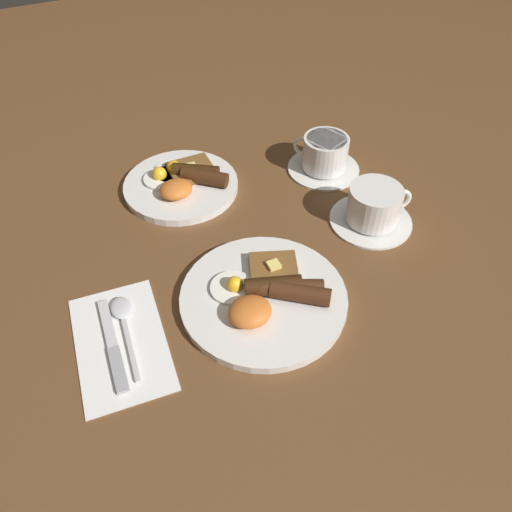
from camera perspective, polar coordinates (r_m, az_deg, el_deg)
ground_plane at (r=0.80m, az=0.86°, el=-5.17°), size 3.00×3.00×0.00m
breakfast_plate_near at (r=0.79m, az=1.11°, el=-4.57°), size 0.27×0.27×0.05m
breakfast_plate_far at (r=1.01m, az=-8.39°, el=8.36°), size 0.23×0.23×0.04m
teacup_near at (r=0.94m, az=13.31°, el=5.41°), size 0.15×0.15×0.08m
teacup_far at (r=1.05m, az=7.82°, el=11.27°), size 0.15×0.15×0.08m
napkin at (r=0.78m, az=-15.21°, el=-9.47°), size 0.15×0.23×0.01m
knife at (r=0.77m, az=-15.99°, el=-10.15°), size 0.03×0.17×0.01m
spoon at (r=0.80m, az=-14.97°, el=-6.68°), size 0.04×0.16×0.01m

